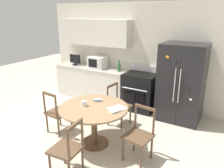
{
  "coord_description": "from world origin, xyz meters",
  "views": [
    {
      "loc": [
        2.34,
        -2.52,
        2.36
      ],
      "look_at": [
        0.17,
        1.15,
        0.95
      ],
      "focal_mm": 35.0,
      "sensor_mm": 36.0,
      "label": 1
    }
  ],
  "objects_px": {
    "oven_range": "(140,91)",
    "countertop_tv": "(75,59)",
    "microwave": "(98,62)",
    "dining_chair_right": "(139,136)",
    "candle_glass": "(84,104)",
    "refrigerator": "(181,83)",
    "counter_bottle": "(119,67)",
    "dining_chair_near": "(67,149)",
    "dining_chair_left": "(57,113)",
    "dining_chair_far": "(118,106)"
  },
  "relations": [
    {
      "from": "refrigerator",
      "to": "candle_glass",
      "type": "relative_size",
      "value": 18.28
    },
    {
      "from": "counter_bottle",
      "to": "microwave",
      "type": "bearing_deg",
      "value": 175.6
    },
    {
      "from": "counter_bottle",
      "to": "dining_chair_right",
      "type": "bearing_deg",
      "value": -53.14
    },
    {
      "from": "counter_bottle",
      "to": "dining_chair_right",
      "type": "xyz_separation_m",
      "value": [
        1.4,
        -1.87,
        -0.58
      ]
    },
    {
      "from": "refrigerator",
      "to": "candle_glass",
      "type": "bearing_deg",
      "value": -123.64
    },
    {
      "from": "counter_bottle",
      "to": "dining_chair_near",
      "type": "relative_size",
      "value": 0.33
    },
    {
      "from": "dining_chair_near",
      "to": "candle_glass",
      "type": "relative_size",
      "value": 9.49
    },
    {
      "from": "refrigerator",
      "to": "counter_bottle",
      "type": "xyz_separation_m",
      "value": [
        -1.6,
        0.05,
        0.14
      ]
    },
    {
      "from": "dining_chair_near",
      "to": "counter_bottle",
      "type": "bearing_deg",
      "value": 8.12
    },
    {
      "from": "dining_chair_left",
      "to": "microwave",
      "type": "bearing_deg",
      "value": 104.7
    },
    {
      "from": "dining_chair_left",
      "to": "dining_chair_far",
      "type": "bearing_deg",
      "value": 50.2
    },
    {
      "from": "countertop_tv",
      "to": "dining_chair_far",
      "type": "distance_m",
      "value": 2.31
    },
    {
      "from": "microwave",
      "to": "counter_bottle",
      "type": "relative_size",
      "value": 1.57
    },
    {
      "from": "dining_chair_left",
      "to": "candle_glass",
      "type": "height_order",
      "value": "dining_chair_left"
    },
    {
      "from": "countertop_tv",
      "to": "dining_chair_far",
      "type": "height_order",
      "value": "countertop_tv"
    },
    {
      "from": "counter_bottle",
      "to": "dining_chair_far",
      "type": "bearing_deg",
      "value": -61.67
    },
    {
      "from": "oven_range",
      "to": "countertop_tv",
      "type": "relative_size",
      "value": 3.15
    },
    {
      "from": "dining_chair_right",
      "to": "candle_glass",
      "type": "bearing_deg",
      "value": 10.8
    },
    {
      "from": "refrigerator",
      "to": "oven_range",
      "type": "height_order",
      "value": "refrigerator"
    },
    {
      "from": "refrigerator",
      "to": "microwave",
      "type": "bearing_deg",
      "value": 177.36
    },
    {
      "from": "microwave",
      "to": "candle_glass",
      "type": "xyz_separation_m",
      "value": [
        1.05,
        -1.99,
        -0.26
      ]
    },
    {
      "from": "oven_range",
      "to": "dining_chair_far",
      "type": "distance_m",
      "value": 1.0
    },
    {
      "from": "oven_range",
      "to": "dining_chair_right",
      "type": "distance_m",
      "value": 2.03
    },
    {
      "from": "dining_chair_left",
      "to": "dining_chair_far",
      "type": "xyz_separation_m",
      "value": [
        0.9,
        0.91,
        0.0
      ]
    },
    {
      "from": "candle_glass",
      "to": "counter_bottle",
      "type": "bearing_deg",
      "value": 100.27
    },
    {
      "from": "countertop_tv",
      "to": "candle_glass",
      "type": "distance_m",
      "value": 2.65
    },
    {
      "from": "dining_chair_right",
      "to": "candle_glass",
      "type": "height_order",
      "value": "dining_chair_right"
    },
    {
      "from": "dining_chair_right",
      "to": "dining_chair_left",
      "type": "xyz_separation_m",
      "value": [
        -1.76,
        -0.04,
        0.0
      ]
    },
    {
      "from": "microwave",
      "to": "dining_chair_left",
      "type": "xyz_separation_m",
      "value": [
        0.33,
        -1.96,
        -0.62
      ]
    },
    {
      "from": "counter_bottle",
      "to": "candle_glass",
      "type": "bearing_deg",
      "value": -79.73
    },
    {
      "from": "counter_bottle",
      "to": "refrigerator",
      "type": "bearing_deg",
      "value": -1.88
    },
    {
      "from": "candle_glass",
      "to": "oven_range",
      "type": "bearing_deg",
      "value": 82.43
    },
    {
      "from": "dining_chair_near",
      "to": "candle_glass",
      "type": "bearing_deg",
      "value": 14.76
    },
    {
      "from": "countertop_tv",
      "to": "dining_chair_near",
      "type": "xyz_separation_m",
      "value": [
        2.09,
        -2.75,
        -0.63
      ]
    },
    {
      "from": "dining_chair_right",
      "to": "dining_chair_near",
      "type": "relative_size",
      "value": 1.0
    },
    {
      "from": "oven_range",
      "to": "refrigerator",
      "type": "bearing_deg",
      "value": -3.09
    },
    {
      "from": "dining_chair_near",
      "to": "dining_chair_far",
      "type": "bearing_deg",
      "value": -1.61
    },
    {
      "from": "oven_range",
      "to": "candle_glass",
      "type": "relative_size",
      "value": 11.37
    },
    {
      "from": "refrigerator",
      "to": "counter_bottle",
      "type": "height_order",
      "value": "refrigerator"
    },
    {
      "from": "oven_range",
      "to": "dining_chair_near",
      "type": "bearing_deg",
      "value": -89.21
    },
    {
      "from": "refrigerator",
      "to": "microwave",
      "type": "relative_size",
      "value": 3.73
    },
    {
      "from": "countertop_tv",
      "to": "dining_chair_right",
      "type": "relative_size",
      "value": 0.38
    },
    {
      "from": "countertop_tv",
      "to": "dining_chair_right",
      "type": "bearing_deg",
      "value": -33.32
    },
    {
      "from": "oven_range",
      "to": "microwave",
      "type": "distance_m",
      "value": 1.43
    },
    {
      "from": "counter_bottle",
      "to": "countertop_tv",
      "type": "bearing_deg",
      "value": 179.96
    },
    {
      "from": "microwave",
      "to": "candle_glass",
      "type": "bearing_deg",
      "value": -62.22
    },
    {
      "from": "countertop_tv",
      "to": "dining_chair_left",
      "type": "bearing_deg",
      "value": -60.51
    },
    {
      "from": "dining_chair_right",
      "to": "microwave",
      "type": "bearing_deg",
      "value": -35.28
    },
    {
      "from": "refrigerator",
      "to": "dining_chair_far",
      "type": "relative_size",
      "value": 1.93
    },
    {
      "from": "microwave",
      "to": "dining_chair_right",
      "type": "distance_m",
      "value": 2.91
    }
  ]
}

